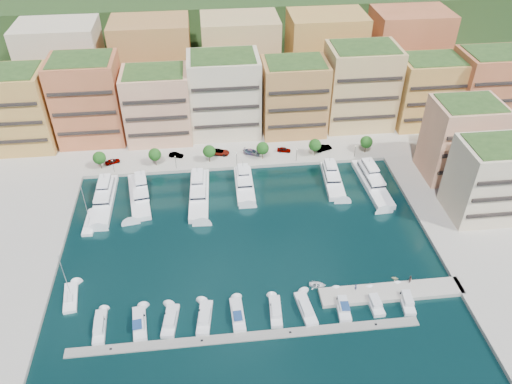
{
  "coord_description": "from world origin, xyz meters",
  "views": [
    {
      "loc": [
        -7.98,
        -92.5,
        84.79
      ],
      "look_at": [
        3.46,
        10.46,
        6.0
      ],
      "focal_mm": 35.0,
      "sensor_mm": 36.0,
      "label": 1
    }
  ],
  "objects_px": {
    "tree_1": "(155,155)",
    "yacht_6": "(372,180)",
    "tree_2": "(209,151)",
    "yacht_3": "(244,183)",
    "tree_4": "(315,145)",
    "lamppost_4": "(355,149)",
    "car_2": "(220,152)",
    "person_1": "(410,279)",
    "cruiser_8": "(374,303)",
    "cruiser_1": "(140,324)",
    "yacht_5": "(332,178)",
    "lamppost_1": "(175,160)",
    "yacht_0": "(104,197)",
    "cruiser_3": "(205,318)",
    "tree_0": "(99,158)",
    "car_0": "(113,161)",
    "yacht_1": "(139,194)",
    "cruiser_9": "(406,300)",
    "lamppost_3": "(297,153)",
    "car_3": "(252,152)",
    "cruiser_5": "(276,312)",
    "cruiser_6": "(306,309)",
    "lamppost_0": "(113,164)",
    "cruiser_4": "(238,315)",
    "yacht_2": "(199,192)",
    "sailboat_2": "(90,224)",
    "car_4": "(284,150)",
    "person_0": "(356,287)",
    "cruiser_2": "(170,321)",
    "tree_5": "(366,142)",
    "cruiser_0": "(100,327)",
    "tree_3": "(263,148)",
    "tender_3": "(395,278)",
    "tender_0": "(317,285)",
    "lamppost_2": "(237,157)",
    "car_5": "(324,148)"
  },
  "relations": [
    {
      "from": "tree_1",
      "to": "yacht_6",
      "type": "bearing_deg",
      "value": -13.66
    },
    {
      "from": "tree_2",
      "to": "yacht_3",
      "type": "relative_size",
      "value": 0.34
    },
    {
      "from": "tree_1",
      "to": "tree_4",
      "type": "xyz_separation_m",
      "value": [
        48.0,
        0.0,
        0.0
      ]
    },
    {
      "from": "lamppost_4",
      "to": "car_2",
      "type": "bearing_deg",
      "value": 171.34
    },
    {
      "from": "person_1",
      "to": "cruiser_8",
      "type": "bearing_deg",
      "value": 0.15
    },
    {
      "from": "cruiser_1",
      "to": "yacht_5",
      "type": "bearing_deg",
      "value": 41.56
    },
    {
      "from": "lamppost_1",
      "to": "yacht_0",
      "type": "bearing_deg",
      "value": -147.86
    },
    {
      "from": "cruiser_3",
      "to": "lamppost_4",
      "type": "bearing_deg",
      "value": 49.74
    },
    {
      "from": "tree_0",
      "to": "lamppost_1",
      "type": "height_order",
      "value": "tree_0"
    },
    {
      "from": "cruiser_1",
      "to": "car_0",
      "type": "height_order",
      "value": "car_0"
    },
    {
      "from": "tree_1",
      "to": "yacht_1",
      "type": "relative_size",
      "value": 0.27
    },
    {
      "from": "tree_0",
      "to": "cruiser_9",
      "type": "relative_size",
      "value": 0.67
    },
    {
      "from": "tree_4",
      "to": "lamppost_3",
      "type": "height_order",
      "value": "tree_4"
    },
    {
      "from": "car_3",
      "to": "cruiser_5",
      "type": "bearing_deg",
      "value": -157.86
    },
    {
      "from": "yacht_1",
      "to": "cruiser_6",
      "type": "xyz_separation_m",
      "value": [
        38.26,
        -44.25,
        -0.54
      ]
    },
    {
      "from": "lamppost_0",
      "to": "lamppost_1",
      "type": "bearing_deg",
      "value": 0.0
    },
    {
      "from": "lamppost_0",
      "to": "lamppost_4",
      "type": "distance_m",
      "value": 72.0
    },
    {
      "from": "lamppost_1",
      "to": "cruiser_4",
      "type": "distance_m",
      "value": 57.56
    },
    {
      "from": "yacht_2",
      "to": "cruiser_3",
      "type": "height_order",
      "value": "yacht_2"
    },
    {
      "from": "lamppost_1",
      "to": "sailboat_2",
      "type": "bearing_deg",
      "value": -134.41
    },
    {
      "from": "car_4",
      "to": "person_0",
      "type": "bearing_deg",
      "value": -158.55
    },
    {
      "from": "tree_2",
      "to": "sailboat_2",
      "type": "height_order",
      "value": "sailboat_2"
    },
    {
      "from": "cruiser_2",
      "to": "person_0",
      "type": "xyz_separation_m",
      "value": [
        40.42,
        3.71,
        1.33
      ]
    },
    {
      "from": "tree_5",
      "to": "cruiser_3",
      "type": "bearing_deg",
      "value": -131.42
    },
    {
      "from": "lamppost_4",
      "to": "yacht_1",
      "type": "bearing_deg",
      "value": -169.77
    },
    {
      "from": "tree_1",
      "to": "yacht_1",
      "type": "xyz_separation_m",
      "value": [
        -3.98,
        -13.85,
        -3.65
      ]
    },
    {
      "from": "cruiser_0",
      "to": "car_2",
      "type": "bearing_deg",
      "value": 65.71
    },
    {
      "from": "tree_3",
      "to": "tender_3",
      "type": "distance_m",
      "value": 57.05
    },
    {
      "from": "yacht_0",
      "to": "cruiser_6",
      "type": "xyz_separation_m",
      "value": [
        47.59,
        -43.66,
        -0.66
      ]
    },
    {
      "from": "car_2",
      "to": "yacht_5",
      "type": "bearing_deg",
      "value": -101.16
    },
    {
      "from": "lamppost_4",
      "to": "yacht_0",
      "type": "height_order",
      "value": "yacht_0"
    },
    {
      "from": "tender_0",
      "to": "car_3",
      "type": "height_order",
      "value": "car_3"
    },
    {
      "from": "cruiser_0",
      "to": "car_2",
      "type": "height_order",
      "value": "car_2"
    },
    {
      "from": "sailboat_2",
      "to": "yacht_5",
      "type": "bearing_deg",
      "value": 10.27
    },
    {
      "from": "cruiser_2",
      "to": "cruiser_5",
      "type": "distance_m",
      "value": 22.14
    },
    {
      "from": "tender_3",
      "to": "tree_2",
      "type": "bearing_deg",
      "value": 60.68
    },
    {
      "from": "yacht_0",
      "to": "car_2",
      "type": "height_order",
      "value": "yacht_0"
    },
    {
      "from": "cruiser_5",
      "to": "cruiser_9",
      "type": "distance_m",
      "value": 28.61
    },
    {
      "from": "cruiser_0",
      "to": "cruiser_4",
      "type": "xyz_separation_m",
      "value": [
        28.46,
        -0.02,
        0.02
      ]
    },
    {
      "from": "yacht_5",
      "to": "lamppost_2",
      "type": "bearing_deg",
      "value": 159.06
    },
    {
      "from": "tree_3",
      "to": "car_2",
      "type": "bearing_deg",
      "value": 162.99
    },
    {
      "from": "tree_2",
      "to": "cruiser_3",
      "type": "bearing_deg",
      "value": -93.21
    },
    {
      "from": "tree_3",
      "to": "cruiser_0",
      "type": "bearing_deg",
      "value": -125.08
    },
    {
      "from": "cruiser_5",
      "to": "yacht_2",
      "type": "bearing_deg",
      "value": 109.45
    },
    {
      "from": "lamppost_3",
      "to": "tender_0",
      "type": "relative_size",
      "value": 1.11
    },
    {
      "from": "yacht_3",
      "to": "car_0",
      "type": "xyz_separation_m",
      "value": [
        -38.27,
        14.49,
        0.53
      ]
    },
    {
      "from": "lamppost_2",
      "to": "cruiser_2",
      "type": "xyz_separation_m",
      "value": [
        -18.38,
        -55.79,
        -3.28
      ]
    },
    {
      "from": "lamppost_2",
      "to": "tender_0",
      "type": "relative_size",
      "value": 1.11
    },
    {
      "from": "tree_5",
      "to": "car_5",
      "type": "relative_size",
      "value": 1.09
    },
    {
      "from": "tree_1",
      "to": "cruiser_2",
      "type": "relative_size",
      "value": 0.66
    }
  ]
}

